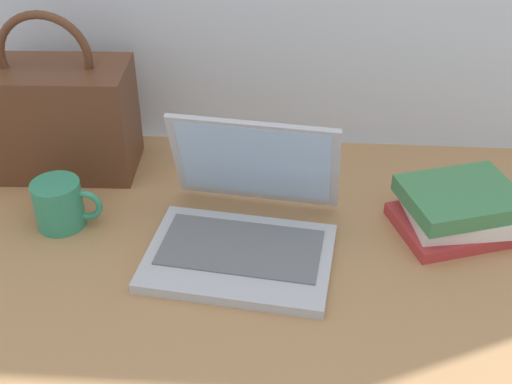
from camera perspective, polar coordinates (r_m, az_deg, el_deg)
The scene contains 5 objects.
desk at distance 1.15m, azimuth 1.32°, elevation -5.61°, with size 1.60×0.76×0.03m.
laptop at distance 1.12m, azimuth -0.99°, elevation -2.74°, with size 0.34×0.32×0.21m.
coffee_mug at distance 1.22m, azimuth -16.69°, elevation -1.03°, with size 0.12×0.09×0.09m.
handbag at distance 1.36m, azimuth -17.01°, elevation 6.31°, with size 0.31×0.17×0.33m.
book_stack at distance 1.22m, azimuth 17.21°, elevation -1.49°, with size 0.25×0.22×0.08m.
Camera 1 is at (0.03, -0.88, 0.75)m, focal length 45.91 mm.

